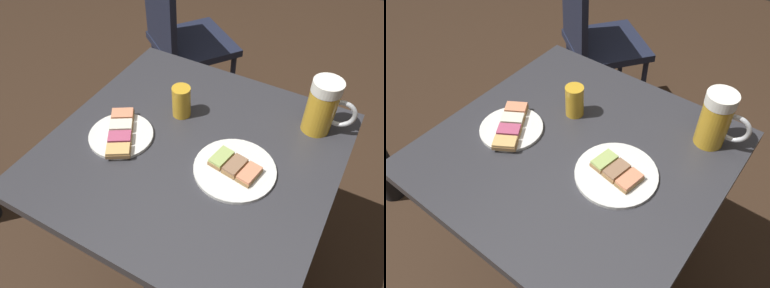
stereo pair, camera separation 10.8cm
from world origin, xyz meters
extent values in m
plane|color=#382619|center=(0.00, 0.00, 0.00)|extent=(6.00, 6.00, 0.00)
cylinder|color=black|center=(0.00, 0.00, 0.01)|extent=(0.44, 0.44, 0.01)
cylinder|color=black|center=(0.00, 0.00, 0.37)|extent=(0.09, 0.09, 0.70)
cube|color=#333338|center=(0.00, 0.00, 0.72)|extent=(0.81, 0.79, 0.04)
cylinder|color=white|center=(-0.21, -0.06, 0.74)|extent=(0.19, 0.19, 0.01)
cube|color=#9E7547|center=(-0.17, -0.12, 0.75)|extent=(0.08, 0.08, 0.01)
cube|color=#E5B266|center=(-0.17, -0.12, 0.76)|extent=(0.08, 0.07, 0.01)
cube|color=#9E7547|center=(-0.20, -0.08, 0.75)|extent=(0.08, 0.08, 0.01)
cube|color=#BC4C70|center=(-0.20, -0.08, 0.76)|extent=(0.08, 0.07, 0.01)
cube|color=#9E7547|center=(-0.22, -0.04, 0.75)|extent=(0.08, 0.08, 0.01)
cube|color=white|center=(-0.22, -0.04, 0.76)|extent=(0.08, 0.07, 0.01)
cube|color=#9E7547|center=(-0.25, 0.01, 0.75)|extent=(0.08, 0.08, 0.01)
cube|color=#EA8E66|center=(-0.25, 0.01, 0.76)|extent=(0.08, 0.07, 0.01)
cylinder|color=white|center=(0.14, -0.02, 0.74)|extent=(0.23, 0.23, 0.01)
cube|color=#9E7547|center=(0.10, -0.01, 0.75)|extent=(0.05, 0.08, 0.01)
cube|color=#ADC66B|center=(0.10, -0.01, 0.76)|extent=(0.05, 0.08, 0.01)
cube|color=#9E7547|center=(0.14, -0.02, 0.75)|extent=(0.05, 0.08, 0.01)
cube|color=#997051|center=(0.14, -0.02, 0.76)|extent=(0.05, 0.08, 0.01)
cube|color=#9E7547|center=(0.19, -0.02, 0.75)|extent=(0.05, 0.08, 0.01)
cube|color=#EA8E66|center=(0.19, -0.02, 0.76)|extent=(0.05, 0.08, 0.01)
cylinder|color=gold|center=(0.29, 0.26, 0.81)|extent=(0.09, 0.09, 0.14)
cylinder|color=white|center=(0.29, 0.26, 0.89)|extent=(0.09, 0.09, 0.03)
torus|color=silver|center=(0.34, 0.26, 0.81)|extent=(0.09, 0.03, 0.09)
cylinder|color=gold|center=(-0.10, 0.12, 0.79)|extent=(0.06, 0.06, 0.10)
cylinder|color=#1E2338|center=(-0.26, 0.91, 0.23)|extent=(0.03, 0.03, 0.46)
cylinder|color=#1E2338|center=(-0.52, 1.10, 0.23)|extent=(0.03, 0.03, 0.46)
cylinder|color=#1E2338|center=(-0.45, 0.65, 0.23)|extent=(0.03, 0.03, 0.46)
cylinder|color=#1E2338|center=(-0.71, 0.84, 0.23)|extent=(0.03, 0.03, 0.46)
cube|color=#1E2338|center=(-0.48, 0.87, 0.48)|extent=(0.53, 0.53, 0.04)
cube|color=#1E2338|center=(-0.58, 0.73, 0.71)|extent=(0.29, 0.23, 0.44)
camera|label=1|loc=(0.37, -0.66, 1.54)|focal=35.61mm
camera|label=2|loc=(0.46, -0.60, 1.54)|focal=35.61mm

